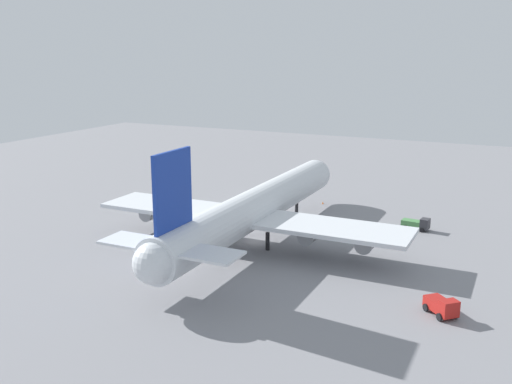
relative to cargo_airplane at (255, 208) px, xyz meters
name	(u,v)px	position (x,y,z in m)	size (l,w,h in m)	color
ground_plane	(256,242)	(0.21, 0.00, -6.24)	(265.60, 265.60, 0.00)	gray
cargo_airplane	(255,208)	(0.00, 0.00, 0.00)	(66.40, 55.00, 20.12)	silver
fuel_truck	(442,306)	(-15.83, -33.82, -4.97)	(4.94, 4.87, 2.58)	#B21E19
cargo_loader	(417,224)	(19.70, -24.20, -5.09)	(2.87, 5.24, 2.37)	#333338
safety_cone_nose	(323,203)	(30.09, -2.03, -5.97)	(0.39, 0.39, 0.56)	orange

